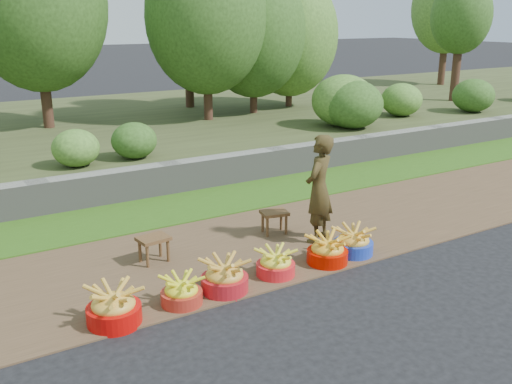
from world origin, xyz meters
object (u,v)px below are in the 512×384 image
basin_f (353,242)px  stool_left (154,242)px  basin_a (114,307)px  basin_c (225,277)px  stool_right (274,216)px  basin_b (181,292)px  vendor_woman (319,189)px  basin_d (276,264)px  basin_e (327,251)px

basin_f → stool_left: (-2.32, 1.10, 0.11)m
basin_a → basin_f: bearing=1.7°
basin_c → stool_right: basin_c is taller
basin_b → basin_f: bearing=2.0°
stool_left → vendor_woman: (2.20, -0.49, 0.48)m
basin_d → basin_e: basin_e is taller
basin_e → stool_left: size_ratio=1.26×
basin_d → basin_f: basin_f is taller
basin_e → stool_left: bearing=148.1°
basin_b → basin_c: basin_c is taller
basin_d → stool_left: bearing=134.7°
basin_b → basin_d: 1.26m
stool_left → basin_b: bearing=-97.6°
basin_e → basin_c: bearing=-179.8°
basin_b → stool_left: stool_left is taller
basin_b → stool_right: 2.36m
basin_b → vendor_woman: bearing=16.5°
stool_right → basin_e: bearing=-89.5°
basin_a → basin_c: (1.29, 0.04, -0.01)m
stool_right → vendor_woman: vendor_woman is taller
basin_a → stool_right: 3.02m
basin_a → basin_d: basin_a is taller
basin_d → stool_left: (-1.10, 1.12, 0.13)m
basin_f → vendor_woman: vendor_woman is taller
basin_a → stool_left: bearing=52.9°
basin_a → stool_left: 1.50m
basin_d → stool_right: 1.39m
basin_d → stool_left: 1.57m
basin_f → vendor_woman: size_ratio=0.35×
basin_d → basin_f: 1.22m
basin_b → stool_right: (2.00, 1.24, 0.13)m
basin_d → stool_right: size_ratio=1.11×
basin_f → stool_right: 1.25m
basin_d → basin_f: size_ratio=0.91×
basin_e → vendor_woman: size_ratio=0.35×
basin_b → basin_c: 0.54m
basin_a → basin_b: (0.75, 0.01, -0.03)m
basin_c → basin_e: 1.47m
basin_f → stool_left: size_ratio=1.26×
basin_c → basin_e: (1.47, 0.01, -0.01)m
stool_left → stool_right: size_ratio=0.97×
stool_left → vendor_woman: size_ratio=0.28×
basin_e → basin_d: bearing=177.0°
basin_b → basin_e: basin_e is taller
basin_c → basin_d: 0.72m
basin_b → basin_a: bearing=-179.4°
basin_c → vendor_woman: vendor_woman is taller
vendor_woman → basin_c: bearing=-10.9°
basin_e → basin_a: bearing=-179.1°
basin_b → stool_left: (0.16, 1.19, 0.13)m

